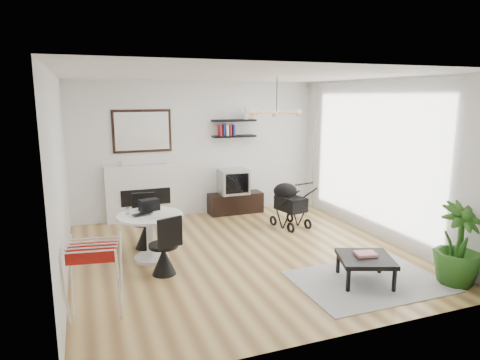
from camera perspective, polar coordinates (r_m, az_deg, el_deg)
name	(u,v)px	position (r m, az deg, el deg)	size (l,w,h in m)	color
floor	(242,254)	(6.72, 0.22, -9.90)	(5.00, 5.00, 0.00)	olive
ceiling	(242,75)	(6.27, 0.24, 13.78)	(5.00, 5.00, 0.00)	white
wall_back	(198,149)	(8.71, -5.63, 4.11)	(5.00, 5.00, 0.00)	white
wall_left	(60,180)	(5.96, -22.86, 0.00)	(5.00, 5.00, 0.00)	white
wall_right	(380,160)	(7.60, 18.15, 2.57)	(5.00, 5.00, 0.00)	white
sheer_curtain	(368,159)	(7.70, 16.64, 2.76)	(0.04, 3.60, 2.60)	white
fireplace	(145,186)	(8.54, -12.56, -0.78)	(1.50, 0.17, 2.16)	white
shelf_lower	(234,136)	(8.78, -0.80, 5.86)	(0.90, 0.25, 0.04)	black
shelf_upper	(234,120)	(8.76, -0.81, 7.94)	(0.90, 0.25, 0.04)	black
pendant_lamp	(277,113)	(6.82, 4.89, 8.91)	(0.90, 0.90, 0.10)	#E0A975
tv_console	(235,203)	(8.95, -0.61, -3.08)	(1.13, 0.40, 0.42)	black
crt_tv	(233,181)	(8.82, -0.92, -0.18)	(0.58, 0.51, 0.51)	#B3B3B6
dining_table	(151,230)	(6.49, -11.84, -6.56)	(0.96, 0.96, 0.70)	white
laptop	(144,215)	(6.38, -12.68, -4.55)	(0.33, 0.21, 0.03)	black
black_bag	(149,205)	(6.63, -12.02, -3.26)	(0.29, 0.17, 0.17)	black
newspaper	(163,216)	(6.31, -10.21, -4.70)	(0.31, 0.25, 0.01)	silver
drinking_glass	(127,211)	(6.52, -14.77, -4.00)	(0.06, 0.06, 0.09)	white
chair_far	(145,231)	(7.09, -12.50, -6.65)	(0.41, 0.43, 0.87)	black
chair_near	(164,256)	(6.01, -10.05, -9.94)	(0.44, 0.45, 0.84)	black
drying_rack	(95,279)	(5.05, -18.83, -12.34)	(0.65, 0.62, 0.86)	white
stroller	(289,206)	(8.05, 6.55, -3.46)	(0.60, 0.80, 0.91)	black
rug	(368,281)	(6.04, 16.72, -12.81)	(1.91, 1.38, 0.01)	gray
coffee_table	(365,260)	(5.89, 16.39, -10.15)	(0.86, 0.86, 0.34)	black
magazines	(366,254)	(5.92, 16.39, -9.44)	(0.26, 0.21, 0.04)	red
potted_plant	(459,244)	(6.23, 27.12, -7.64)	(0.60, 0.60, 1.07)	#275A19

